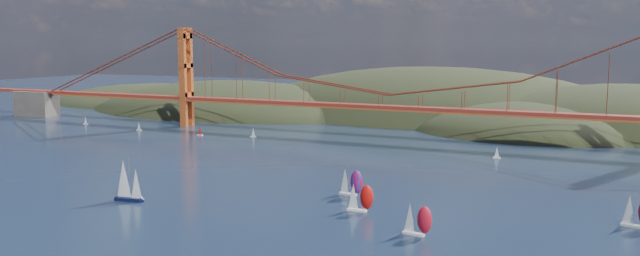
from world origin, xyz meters
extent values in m
plane|color=black|center=(0.00, 0.00, 0.00)|extent=(1200.00, 1200.00, 0.00)
ellipsoid|color=black|center=(-140.00, 260.00, -11.20)|extent=(240.00, 140.00, 64.00)
ellipsoid|color=black|center=(-10.00, 300.00, -16.80)|extent=(300.00, 180.00, 96.00)
ellipsoid|color=black|center=(110.00, 270.00, -13.30)|extent=(220.00, 140.00, 76.00)
ellipsoid|color=black|center=(60.00, 240.00, -8.40)|extent=(140.00, 110.00, 48.00)
ellipsoid|color=black|center=(-230.00, 290.00, -7.70)|extent=(200.00, 140.00, 44.00)
cube|color=maroon|center=(0.00, 180.00, 16.00)|extent=(440.00, 7.00, 1.60)
cube|color=#8F3B19|center=(0.00, 180.00, 14.80)|extent=(440.00, 7.00, 0.80)
cube|color=#8F3B19|center=(-120.00, 180.00, 27.50)|extent=(4.00, 8.50, 55.00)
cube|color=#4C443D|center=(-238.00, 180.00, 8.00)|extent=(28.00, 12.00, 16.00)
cube|color=maroon|center=(-250.00, 180.00, 16.00)|extent=(60.00, 7.00, 1.60)
cube|color=black|center=(-33.61, 34.79, 0.52)|extent=(8.95, 3.64, 1.04)
cylinder|color=#99999E|center=(-33.18, 34.85, 7.32)|extent=(0.13, 0.13, 12.56)
cone|color=white|center=(-35.16, 34.57, 6.69)|extent=(5.51, 5.51, 11.05)
cone|color=white|center=(-31.03, 35.16, 5.44)|extent=(3.93, 3.93, 8.79)
cube|color=white|center=(32.41, 52.46, 0.33)|extent=(5.46, 1.69, 0.65)
cylinder|color=#99999E|center=(32.68, 52.47, 4.71)|extent=(0.08, 0.08, 8.13)
cone|color=white|center=(31.44, 52.43, 4.31)|extent=(3.13, 3.13, 7.15)
ellipsoid|color=red|center=(35.39, 52.56, 4.31)|extent=(3.87, 2.50, 6.83)
cube|color=white|center=(53.00, 38.02, 0.32)|extent=(5.51, 2.25, 0.64)
cylinder|color=#99999E|center=(53.26, 37.98, 4.65)|extent=(0.08, 0.08, 8.02)
cone|color=white|center=(52.05, 38.16, 4.25)|extent=(3.39, 3.39, 7.06)
ellipsoid|color=red|center=(55.91, 37.60, 4.25)|extent=(4.04, 2.87, 6.74)
cube|color=silver|center=(102.33, 67.90, 0.33)|extent=(5.78, 2.82, 0.67)
cylinder|color=#99999E|center=(102.60, 67.83, 4.84)|extent=(0.08, 0.08, 8.35)
cone|color=white|center=(101.35, 68.13, 4.42)|extent=(3.76, 3.76, 7.35)
cube|color=silver|center=(23.17, 68.67, 0.34)|extent=(5.89, 2.51, 0.68)
cylinder|color=#99999E|center=(23.45, 68.62, 4.96)|extent=(0.09, 0.09, 8.56)
cone|color=white|center=(22.16, 68.83, 4.53)|extent=(3.68, 3.68, 7.53)
ellipsoid|color=red|center=(26.26, 68.15, 4.53)|extent=(4.35, 3.13, 7.19)
cube|color=silver|center=(-177.91, 161.39, 0.25)|extent=(3.00, 1.00, 0.50)
cone|color=white|center=(-177.91, 161.39, 2.60)|extent=(2.00, 2.00, 4.20)
cube|color=silver|center=(-132.70, 154.36, 0.25)|extent=(3.00, 1.00, 0.50)
cone|color=white|center=(-132.70, 154.36, 2.60)|extent=(2.00, 2.00, 4.20)
cube|color=silver|center=(-92.41, 153.21, 0.25)|extent=(3.00, 1.00, 0.50)
cone|color=red|center=(-92.41, 153.21, 2.60)|extent=(2.00, 2.00, 4.20)
cube|color=silver|center=(-64.71, 159.55, 0.25)|extent=(3.00, 1.00, 0.50)
cone|color=white|center=(-64.71, 159.55, 2.60)|extent=(2.00, 2.00, 4.20)
cube|color=silver|center=(55.25, 151.27, 0.25)|extent=(3.00, 1.00, 0.50)
cone|color=white|center=(55.25, 151.27, 2.60)|extent=(2.00, 2.00, 4.20)
camera|label=1|loc=(94.01, -106.41, 47.05)|focal=35.00mm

